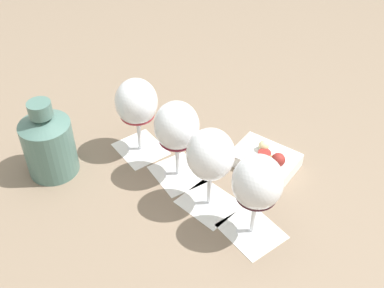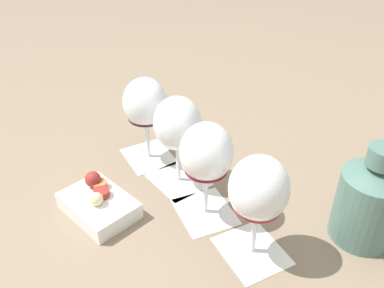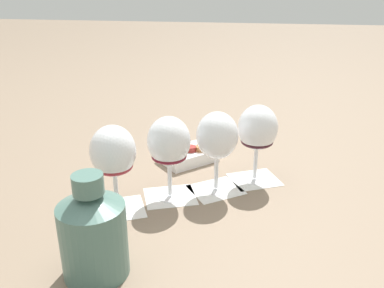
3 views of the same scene
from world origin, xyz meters
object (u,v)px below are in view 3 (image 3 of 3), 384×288
object	(u,v)px
snack_dish	(189,154)
wine_glass_3	(258,130)
ceramic_vase	(93,232)
wine_glass_0	(113,154)
wine_glass_2	(217,139)
wine_glass_1	(169,144)

from	to	relation	value
snack_dish	wine_glass_3	bearing A→B (deg)	-25.40
snack_dish	ceramic_vase	bearing A→B (deg)	-99.51
wine_glass_0	wine_glass_2	size ratio (longest dim) A/B	1.00
wine_glass_3	wine_glass_2	bearing A→B (deg)	-142.99
wine_glass_2	wine_glass_3	distance (m)	0.12
ceramic_vase	snack_dish	size ratio (longest dim) A/B	1.09
ceramic_vase	snack_dish	bearing A→B (deg)	80.49
wine_glass_2	ceramic_vase	world-z (taller)	wine_glass_2
wine_glass_3	wine_glass_0	bearing A→B (deg)	-146.88
wine_glass_3	snack_dish	size ratio (longest dim) A/B	1.12
wine_glass_0	ceramic_vase	world-z (taller)	wine_glass_0
wine_glass_0	wine_glass_2	world-z (taller)	same
wine_glass_1	wine_glass_3	distance (m)	0.23
ceramic_vase	snack_dish	distance (m)	0.50
wine_glass_1	ceramic_vase	distance (m)	0.29
wine_glass_0	wine_glass_1	xyz separation A→B (m)	(0.10, 0.08, 0.00)
wine_glass_1	snack_dish	world-z (taller)	wine_glass_1
wine_glass_3	snack_dish	world-z (taller)	wine_glass_3
wine_glass_1	wine_glass_0	bearing A→B (deg)	-144.11
wine_glass_3	wine_glass_1	bearing A→B (deg)	-148.43
wine_glass_3	ceramic_vase	distance (m)	0.49
snack_dish	wine_glass_2	bearing A→B (deg)	-59.53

